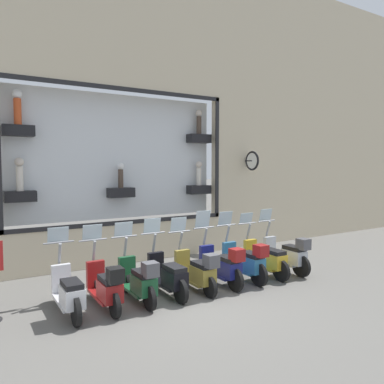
# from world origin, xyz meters

# --- Properties ---
(ground_plane) EXTENTS (120.00, 120.00, 0.00)m
(ground_plane) POSITION_xyz_m (0.00, 0.00, 0.00)
(ground_plane) COLOR #66635E
(building_facade) EXTENTS (1.25, 36.00, 9.39)m
(building_facade) POSITION_xyz_m (3.60, -0.00, 4.80)
(building_facade) COLOR beige
(building_facade) RESTS_ON ground_plane
(scooter_silver_0) EXTENTS (1.81, 0.61, 1.62)m
(scooter_silver_0) POSITION_xyz_m (0.33, -3.37, 0.49)
(scooter_silver_0) COLOR black
(scooter_silver_0) RESTS_ON ground_plane
(scooter_yellow_1) EXTENTS (1.81, 0.61, 1.56)m
(scooter_yellow_1) POSITION_xyz_m (0.38, -2.66, 0.44)
(scooter_yellow_1) COLOR black
(scooter_yellow_1) RESTS_ON ground_plane
(scooter_teal_2) EXTENTS (1.81, 0.60, 1.64)m
(scooter_teal_2) POSITION_xyz_m (0.33, -1.95, 0.49)
(scooter_teal_2) COLOR black
(scooter_teal_2) RESTS_ON ground_plane
(scooter_navy_3) EXTENTS (1.81, 0.60, 1.71)m
(scooter_navy_3) POSITION_xyz_m (0.33, -1.24, 0.49)
(scooter_navy_3) COLOR black
(scooter_navy_3) RESTS_ON ground_plane
(scooter_olive_4) EXTENTS (1.79, 0.60, 1.59)m
(scooter_olive_4) POSITION_xyz_m (0.31, -0.53, 0.46)
(scooter_olive_4) COLOR black
(scooter_olive_4) RESTS_ON ground_plane
(scooter_black_5) EXTENTS (1.80, 0.61, 1.61)m
(scooter_black_5) POSITION_xyz_m (0.38, 0.18, 0.44)
(scooter_black_5) COLOR black
(scooter_black_5) RESTS_ON ground_plane
(scooter_green_6) EXTENTS (1.80, 0.60, 1.58)m
(scooter_green_6) POSITION_xyz_m (0.32, 0.89, 0.47)
(scooter_green_6) COLOR black
(scooter_green_6) RESTS_ON ground_plane
(scooter_red_7) EXTENTS (1.80, 0.60, 1.58)m
(scooter_red_7) POSITION_xyz_m (0.32, 1.60, 0.47)
(scooter_red_7) COLOR black
(scooter_red_7) RESTS_ON ground_plane
(scooter_white_8) EXTENTS (1.81, 0.61, 1.59)m
(scooter_white_8) POSITION_xyz_m (0.38, 2.30, 0.44)
(scooter_white_8) COLOR black
(scooter_white_8) RESTS_ON ground_plane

